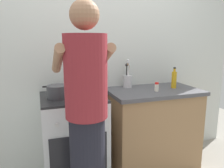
% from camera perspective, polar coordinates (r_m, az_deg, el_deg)
% --- Properties ---
extents(back_wall, '(3.20, 0.10, 2.50)m').
position_cam_1_polar(back_wall, '(2.59, 0.46, 7.22)').
color(back_wall, silver).
rests_on(back_wall, ground).
extents(countertop, '(1.00, 0.60, 0.90)m').
position_cam_1_polar(countertop, '(2.60, 10.47, -11.06)').
color(countertop, '#99724C').
rests_on(countertop, ground).
extents(stove_range, '(0.60, 0.62, 0.90)m').
position_cam_1_polar(stove_range, '(2.33, -9.87, -13.89)').
color(stove_range, silver).
rests_on(stove_range, ground).
extents(pot, '(0.26, 0.20, 0.13)m').
position_cam_1_polar(pot, '(2.11, -13.93, -1.99)').
color(pot, '#38383D').
rests_on(pot, stove_range).
extents(mixing_bowl, '(0.28, 0.28, 0.10)m').
position_cam_1_polar(mixing_bowl, '(2.19, -6.73, -1.43)').
color(mixing_bowl, '#B7B7BC').
rests_on(mixing_bowl, stove_range).
extents(utensil_crock, '(0.10, 0.10, 0.33)m').
position_cam_1_polar(utensil_crock, '(2.52, 4.09, 1.28)').
color(utensil_crock, silver).
rests_on(utensil_crock, countertop).
extents(spice_bottle, '(0.04, 0.04, 0.10)m').
position_cam_1_polar(spice_bottle, '(2.38, 11.50, -0.77)').
color(spice_bottle, silver).
rests_on(spice_bottle, countertop).
extents(oil_bottle, '(0.06, 0.06, 0.24)m').
position_cam_1_polar(oil_bottle, '(2.58, 15.77, 1.16)').
color(oil_bottle, gold).
rests_on(oil_bottle, countertop).
extents(person, '(0.41, 0.50, 1.70)m').
position_cam_1_polar(person, '(1.62, -6.55, -9.66)').
color(person, black).
rests_on(person, ground).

